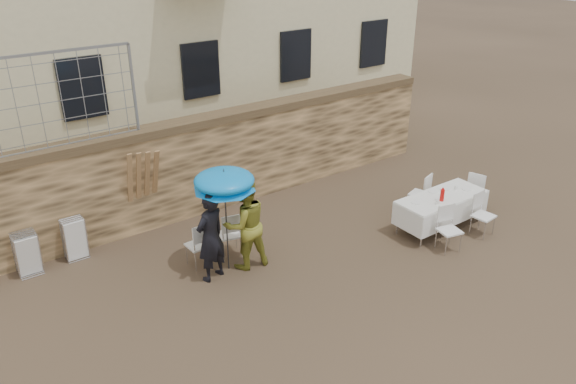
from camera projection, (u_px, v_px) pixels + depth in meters
ground at (344, 316)px, 9.62m from camera, size 80.00×80.00×0.00m
stone_wall at (203, 165)px, 12.81m from camera, size 13.00×0.50×2.20m
chain_link_fence at (51, 102)px, 10.38m from camera, size 3.20×0.06×1.80m
man_suit at (211, 237)px, 10.30m from camera, size 0.75×0.60×1.78m
woman_dress at (245, 224)px, 10.68m from camera, size 0.96×0.78×1.83m
umbrella at (224, 184)px, 10.18m from camera, size 1.16×1.16×1.94m
couple_chair_left at (198, 244)px, 10.88m from camera, size 0.51×0.51×0.96m
couple_chair_right at (229, 233)px, 11.24m from camera, size 0.58×0.58×0.96m
banquet_table at (442, 198)px, 12.13m from camera, size 2.10×0.85×0.78m
soda_bottle at (442, 195)px, 11.84m from camera, size 0.09×0.09×0.26m
table_chair_front_left at (450, 230)px, 11.37m from camera, size 0.57×0.57×0.96m
table_chair_front_right at (484, 215)px, 11.95m from camera, size 0.52×0.52×0.96m
table_chair_back at (419, 193)px, 12.93m from camera, size 0.60×0.60×0.96m
table_chair_side at (478, 190)px, 13.05m from camera, size 0.60×0.60×0.96m
chair_stack_left at (25, 250)px, 10.71m from camera, size 0.46×0.47×0.92m
chair_stack_right at (73, 236)px, 11.18m from camera, size 0.46×0.40×0.92m
wood_planks at (144, 190)px, 11.84m from camera, size 0.70×0.20×2.00m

